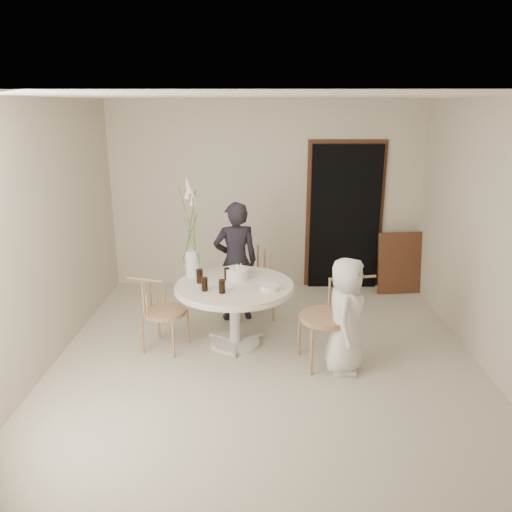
{
  "coord_description": "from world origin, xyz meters",
  "views": [
    {
      "loc": [
        -0.04,
        -4.92,
        2.62
      ],
      "look_at": [
        -0.11,
        0.3,
        1.04
      ],
      "focal_mm": 35.0,
      "sensor_mm": 36.0,
      "label": 1
    }
  ],
  "objects_px": {
    "girl": "(236,262)",
    "boy": "(346,316)",
    "chair_far": "(252,270)",
    "chair_right": "(339,307)",
    "birthday_cake": "(237,274)",
    "table": "(235,293)",
    "flower_vase": "(192,242)",
    "chair_left": "(155,303)"
  },
  "relations": [
    {
      "from": "girl",
      "to": "boy",
      "type": "bearing_deg",
      "value": 119.85
    },
    {
      "from": "chair_far",
      "to": "flower_vase",
      "type": "relative_size",
      "value": 0.78
    },
    {
      "from": "chair_left",
      "to": "girl",
      "type": "height_order",
      "value": "girl"
    },
    {
      "from": "table",
      "to": "birthday_cake",
      "type": "bearing_deg",
      "value": 82.93
    },
    {
      "from": "chair_right",
      "to": "flower_vase",
      "type": "xyz_separation_m",
      "value": [
        -1.59,
        0.63,
        0.52
      ]
    },
    {
      "from": "girl",
      "to": "chair_left",
      "type": "bearing_deg",
      "value": 31.21
    },
    {
      "from": "table",
      "to": "chair_far",
      "type": "xyz_separation_m",
      "value": [
        0.18,
        0.92,
        -0.03
      ]
    },
    {
      "from": "chair_far",
      "to": "chair_left",
      "type": "xyz_separation_m",
      "value": [
        -1.05,
        -1.0,
        -0.07
      ]
    },
    {
      "from": "chair_far",
      "to": "birthday_cake",
      "type": "relative_size",
      "value": 3.47
    },
    {
      "from": "chair_far",
      "to": "birthday_cake",
      "type": "xyz_separation_m",
      "value": [
        -0.16,
        -0.75,
        0.2
      ]
    },
    {
      "from": "girl",
      "to": "birthday_cake",
      "type": "distance_m",
      "value": 0.57
    },
    {
      "from": "chair_left",
      "to": "chair_right",
      "type": "bearing_deg",
      "value": -82.28
    },
    {
      "from": "chair_left",
      "to": "birthday_cake",
      "type": "relative_size",
      "value": 3.08
    },
    {
      "from": "girl",
      "to": "boy",
      "type": "height_order",
      "value": "girl"
    },
    {
      "from": "table",
      "to": "chair_far",
      "type": "relative_size",
      "value": 1.46
    },
    {
      "from": "chair_far",
      "to": "birthday_cake",
      "type": "height_order",
      "value": "chair_far"
    },
    {
      "from": "girl",
      "to": "birthday_cake",
      "type": "relative_size",
      "value": 5.75
    },
    {
      "from": "boy",
      "to": "birthday_cake",
      "type": "relative_size",
      "value": 4.59
    },
    {
      "from": "boy",
      "to": "flower_vase",
      "type": "xyz_separation_m",
      "value": [
        -1.63,
        0.81,
        0.54
      ]
    },
    {
      "from": "table",
      "to": "chair_far",
      "type": "distance_m",
      "value": 0.94
    },
    {
      "from": "girl",
      "to": "table",
      "type": "bearing_deg",
      "value": 79.73
    },
    {
      "from": "chair_far",
      "to": "girl",
      "type": "bearing_deg",
      "value": -147.62
    },
    {
      "from": "chair_right",
      "to": "birthday_cake",
      "type": "relative_size",
      "value": 3.64
    },
    {
      "from": "chair_far",
      "to": "boy",
      "type": "xyz_separation_m",
      "value": [
        0.97,
        -1.48,
        0.01
      ]
    },
    {
      "from": "table",
      "to": "flower_vase",
      "type": "height_order",
      "value": "flower_vase"
    },
    {
      "from": "flower_vase",
      "to": "chair_far",
      "type": "bearing_deg",
      "value": 45.21
    },
    {
      "from": "boy",
      "to": "table",
      "type": "bearing_deg",
      "value": 79.0
    },
    {
      "from": "chair_far",
      "to": "boy",
      "type": "height_order",
      "value": "boy"
    },
    {
      "from": "birthday_cake",
      "to": "flower_vase",
      "type": "xyz_separation_m",
      "value": [
        -0.51,
        0.08,
        0.35
      ]
    },
    {
      "from": "boy",
      "to": "birthday_cake",
      "type": "bearing_deg",
      "value": 72.26
    },
    {
      "from": "table",
      "to": "chair_far",
      "type": "bearing_deg",
      "value": 79.13
    },
    {
      "from": "chair_far",
      "to": "flower_vase",
      "type": "distance_m",
      "value": 1.1
    },
    {
      "from": "table",
      "to": "flower_vase",
      "type": "bearing_deg",
      "value": 153.57
    },
    {
      "from": "chair_left",
      "to": "birthday_cake",
      "type": "height_order",
      "value": "birthday_cake"
    },
    {
      "from": "girl",
      "to": "flower_vase",
      "type": "xyz_separation_m",
      "value": [
        -0.47,
        -0.48,
        0.38
      ]
    },
    {
      "from": "table",
      "to": "birthday_cake",
      "type": "relative_size",
      "value": 5.06
    },
    {
      "from": "chair_left",
      "to": "flower_vase",
      "type": "height_order",
      "value": "flower_vase"
    },
    {
      "from": "boy",
      "to": "birthday_cake",
      "type": "xyz_separation_m",
      "value": [
        -1.12,
        0.73,
        0.19
      ]
    },
    {
      "from": "table",
      "to": "chair_left",
      "type": "bearing_deg",
      "value": -174.81
    },
    {
      "from": "chair_right",
      "to": "boy",
      "type": "xyz_separation_m",
      "value": [
        0.04,
        -0.17,
        -0.02
      ]
    },
    {
      "from": "chair_right",
      "to": "flower_vase",
      "type": "distance_m",
      "value": 1.79
    },
    {
      "from": "chair_far",
      "to": "flower_vase",
      "type": "height_order",
      "value": "flower_vase"
    }
  ]
}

